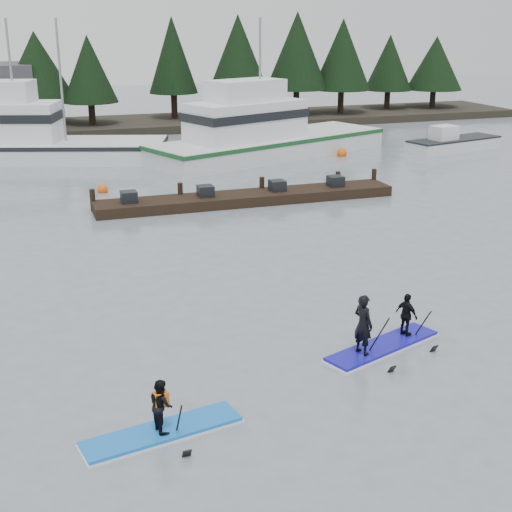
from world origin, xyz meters
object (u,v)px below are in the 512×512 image
object	(u,v)px
fishing_boat_medium	(264,146)
paddleboard_solo	(162,419)
fishing_boat_large	(24,149)
floating_dock	(247,198)
paddleboard_duo	(382,330)

from	to	relation	value
fishing_boat_medium	paddleboard_solo	size ratio (longest dim) A/B	4.78
fishing_boat_large	floating_dock	distance (m)	17.30
fishing_boat_medium	paddleboard_duo	distance (m)	27.30
paddleboard_duo	fishing_boat_large	bearing A→B (deg)	84.65
fishing_boat_medium	paddleboard_solo	distance (m)	31.28
paddleboard_solo	paddleboard_duo	size ratio (longest dim) A/B	0.96
floating_dock	paddleboard_solo	world-z (taller)	paddleboard_solo
floating_dock	paddleboard_duo	world-z (taller)	paddleboard_duo
fishing_boat_medium	floating_dock	bearing A→B (deg)	-134.10
paddleboard_duo	fishing_boat_medium	bearing A→B (deg)	56.90
fishing_boat_large	paddleboard_solo	world-z (taller)	fishing_boat_large
fishing_boat_large	floating_dock	size ratio (longest dim) A/B	1.17
floating_dock	paddleboard_duo	xyz separation A→B (m)	(-1.57, -15.88, 0.30)
fishing_boat_medium	fishing_boat_large	bearing A→B (deg)	144.39
paddleboard_solo	paddleboard_duo	distance (m)	6.59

